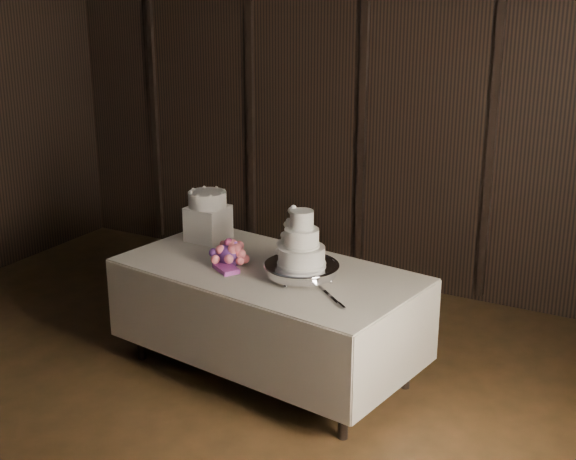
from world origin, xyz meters
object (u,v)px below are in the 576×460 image
(bouquet, at_px, (229,254))
(box_pedestal, at_px, (208,223))
(small_cake, at_px, (207,199))
(cake_stand, at_px, (301,271))
(wedding_cake, at_px, (297,244))
(display_table, at_px, (268,316))

(bouquet, relative_size, box_pedestal, 1.59)
(bouquet, distance_m, small_cake, 0.59)
(cake_stand, xyz_separation_m, box_pedestal, (-0.95, 0.34, 0.08))
(bouquet, bearing_deg, wedding_cake, -0.99)
(display_table, height_order, small_cake, small_cake)
(display_table, bearing_deg, bouquet, -162.62)
(small_cake, bearing_deg, cake_stand, -19.88)
(display_table, xyz_separation_m, wedding_cake, (0.24, -0.05, 0.57))
(cake_stand, bearing_deg, small_cake, 160.12)
(display_table, bearing_deg, cake_stand, -0.34)
(wedding_cake, xyz_separation_m, small_cake, (-0.92, 0.36, 0.07))
(wedding_cake, bearing_deg, bouquet, -169.02)
(wedding_cake, relative_size, small_cake, 1.30)
(wedding_cake, distance_m, bouquet, 0.54)
(cake_stand, distance_m, bouquet, 0.54)
(cake_stand, distance_m, box_pedestal, 1.01)
(bouquet, xyz_separation_m, box_pedestal, (-0.41, 0.35, 0.06))
(display_table, relative_size, bouquet, 5.12)
(cake_stand, xyz_separation_m, bouquet, (-0.54, -0.01, 0.02))
(display_table, distance_m, cake_stand, 0.47)
(bouquet, bearing_deg, small_cake, 139.46)
(small_cake, bearing_deg, bouquet, -40.54)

